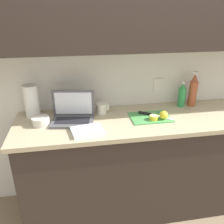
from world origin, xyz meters
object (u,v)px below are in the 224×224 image
at_px(bottle_green_soda, 193,90).
at_px(paper_towel_roll, 32,101).
at_px(lemon_whole_beside, 164,115).
at_px(bottle_oil_tall, 182,95).
at_px(laptop, 73,114).
at_px(measuring_cup, 102,108).
at_px(cutting_board, 150,117).
at_px(bowl_white, 41,121).
at_px(lemon_half_cut, 154,117).
at_px(knife, 150,114).

bearing_deg(bottle_green_soda, paper_towel_roll, -179.84).
distance_m(lemon_whole_beside, bottle_oil_tall, 0.36).
height_order(laptop, measuring_cup, laptop).
xyz_separation_m(cutting_board, bowl_white, (-0.86, 0.02, 0.03)).
relative_size(lemon_half_cut, bottle_oil_tall, 0.29).
distance_m(cutting_board, measuring_cup, 0.41).
relative_size(laptop, bottle_oil_tall, 1.55).
height_order(knife, lemon_whole_beside, lemon_whole_beside).
relative_size(knife, bottle_green_soda, 0.82).
bearing_deg(measuring_cup, lemon_whole_beside, -24.32).
height_order(bottle_oil_tall, measuring_cup, bottle_oil_tall).
distance_m(knife, bottle_green_soda, 0.49).
height_order(laptop, bottle_green_soda, bottle_green_soda).
relative_size(lemon_whole_beside, bottle_green_soda, 0.22).
distance_m(knife, lemon_whole_beside, 0.13).
height_order(laptop, cutting_board, laptop).
bearing_deg(lemon_half_cut, bottle_green_soda, 28.87).
relative_size(bottle_green_soda, bottle_oil_tall, 1.35).
height_order(laptop, lemon_half_cut, laptop).
bearing_deg(laptop, paper_towel_roll, 166.55).
xyz_separation_m(lemon_half_cut, paper_towel_roll, (-0.95, 0.24, 0.11)).
bearing_deg(cutting_board, laptop, 174.81).
relative_size(laptop, measuring_cup, 3.26).
height_order(lemon_whole_beside, paper_towel_roll, paper_towel_roll).
bearing_deg(bowl_white, bottle_oil_tall, 7.90).
height_order(laptop, bowl_white, laptop).
xyz_separation_m(knife, measuring_cup, (-0.38, 0.12, 0.03)).
bearing_deg(lemon_half_cut, cutting_board, 100.54).
bearing_deg(measuring_cup, cutting_board, -22.81).
bearing_deg(bottle_oil_tall, knife, -155.44).
bearing_deg(bottle_oil_tall, laptop, -171.99).
bearing_deg(lemon_half_cut, knife, 94.30).
xyz_separation_m(cutting_board, measuring_cup, (-0.38, 0.16, 0.04)).
bearing_deg(measuring_cup, knife, -18.12).
distance_m(knife, measuring_cup, 0.40).
height_order(lemon_whole_beside, bottle_green_soda, bottle_green_soda).
bearing_deg(measuring_cup, paper_towel_roll, 176.98).
height_order(lemon_whole_beside, bottle_oil_tall, bottle_oil_tall).
xyz_separation_m(laptop, lemon_whole_beside, (0.71, -0.11, -0.01)).
bearing_deg(bowl_white, paper_towel_roll, 114.36).
distance_m(cutting_board, bottle_oil_tall, 0.41).
height_order(bottle_green_soda, bowl_white, bottle_green_soda).
height_order(knife, bottle_oil_tall, bottle_oil_tall).
bearing_deg(knife, bowl_white, -145.83).
relative_size(knife, measuring_cup, 2.33).
bearing_deg(cutting_board, paper_towel_roll, 168.64).
xyz_separation_m(lemon_half_cut, bottle_green_soda, (0.44, 0.24, 0.12)).
bearing_deg(laptop, knife, 7.02).
xyz_separation_m(lemon_whole_beside, measuring_cup, (-0.47, 0.21, 0.00)).
relative_size(lemon_half_cut, measuring_cup, 0.61).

